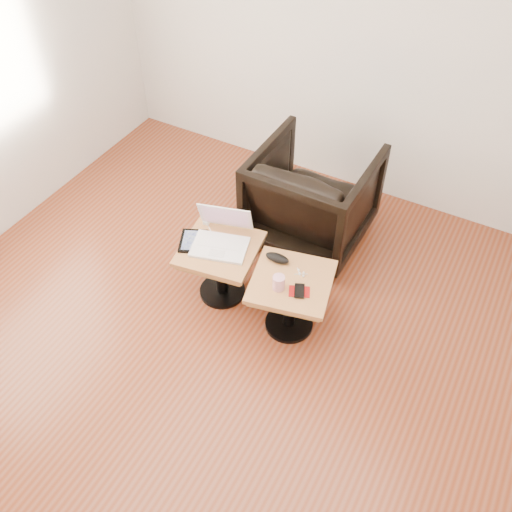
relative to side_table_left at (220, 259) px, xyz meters
The scene contains 11 objects.
room_shell 1.24m from the side_table_left, 57.54° to the right, with size 4.52×4.52×2.71m.
side_table_left is the anchor object (origin of this frame).
side_table_right 0.55m from the side_table_left, ahead, with size 0.60×0.60×0.46m.
laptop 0.17m from the side_table_left, 103.05° to the left, with size 0.44×0.43×0.25m.
tablet 0.22m from the side_table_left, 166.67° to the right, with size 0.25×0.28×0.02m.
charging_adapter 0.29m from the side_table_left, 141.93° to the left, with size 0.04×0.04×0.02m, color white.
glasses_case 0.42m from the side_table_left, 10.30° to the left, with size 0.16×0.07×0.05m, color black.
striped_cup 0.55m from the side_table_left, 14.82° to the right, with size 0.08×0.08×0.10m, color #E15B88.
earbuds_tangle 0.59m from the side_table_left, ahead, with size 0.08×0.05×0.02m.
phone_on_sleeve 0.66m from the side_table_left, ahead, with size 0.15×0.13×0.02m.
armchair 0.91m from the side_table_left, 71.31° to the left, with size 0.83×0.85×0.78m, color black.
Camera 1 is at (1.13, -1.65, 3.11)m, focal length 40.00 mm.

